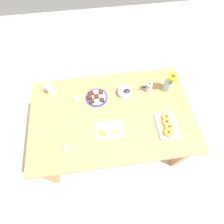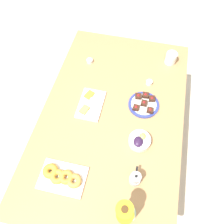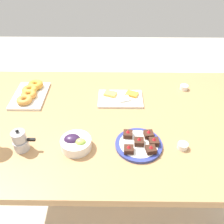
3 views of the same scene
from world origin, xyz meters
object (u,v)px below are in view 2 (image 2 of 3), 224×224
(croissant_platter, at_px, (62,177))
(jam_cup_berry, at_px, (90,61))
(flower_vase, at_px, (126,214))
(coffee_mug, at_px, (171,58))
(dining_table, at_px, (112,120))
(grape_bowl, at_px, (140,141))
(moka_pot, at_px, (135,179))
(jam_cup_honey, at_px, (149,82))
(dessert_plate, at_px, (144,104))
(cheese_platter, at_px, (90,104))

(croissant_platter, relative_size, jam_cup_berry, 5.89)
(croissant_platter, distance_m, flower_vase, 0.44)
(coffee_mug, height_order, jam_cup_berry, coffee_mug)
(jam_cup_berry, bearing_deg, dining_table, -147.25)
(flower_vase, bearing_deg, grape_bowl, -0.55)
(moka_pot, bearing_deg, flower_vase, 175.38)
(coffee_mug, distance_m, croissant_platter, 1.22)
(jam_cup_honey, bearing_deg, jam_cup_berry, 77.25)
(dessert_plate, bearing_deg, jam_cup_honey, -3.32)
(dining_table, xyz_separation_m, croissant_platter, (-0.49, 0.20, 0.11))
(coffee_mug, distance_m, jam_cup_honey, 0.30)
(jam_cup_honey, bearing_deg, flower_vase, 179.86)
(grape_bowl, bearing_deg, dining_table, 53.06)
(coffee_mug, bearing_deg, jam_cup_honey, 152.26)
(cheese_platter, distance_m, dessert_plate, 0.39)
(coffee_mug, relative_size, croissant_platter, 0.44)
(moka_pot, bearing_deg, dessert_plate, 2.67)
(dining_table, relative_size, grape_bowl, 11.19)
(jam_cup_honey, xyz_separation_m, dessert_plate, (-0.20, 0.01, -0.00))
(croissant_platter, xyz_separation_m, flower_vase, (-0.12, -0.41, 0.06))
(dining_table, distance_m, grape_bowl, 0.30)
(croissant_platter, bearing_deg, dining_table, -21.88)
(grape_bowl, xyz_separation_m, jam_cup_honey, (0.50, 0.00, -0.01))
(dining_table, xyz_separation_m, dessert_plate, (0.13, -0.21, 0.10))
(coffee_mug, bearing_deg, croissant_platter, 153.02)
(cheese_platter, xyz_separation_m, flower_vase, (-0.66, -0.39, 0.07))
(dining_table, bearing_deg, grape_bowl, -126.94)
(cheese_platter, bearing_deg, croissant_platter, 177.13)
(moka_pot, bearing_deg, cheese_platter, 40.96)
(coffee_mug, distance_m, dessert_plate, 0.49)
(dining_table, height_order, jam_cup_berry, jam_cup_berry)
(jam_cup_honey, distance_m, dessert_plate, 0.20)
(cheese_platter, bearing_deg, jam_cup_honey, -53.87)
(coffee_mug, xyz_separation_m, cheese_platter, (-0.54, 0.53, -0.04))
(flower_vase, bearing_deg, jam_cup_berry, 25.38)
(croissant_platter, height_order, flower_vase, flower_vase)
(grape_bowl, xyz_separation_m, cheese_platter, (0.21, 0.39, -0.02))
(flower_vase, bearing_deg, dining_table, 19.36)
(jam_cup_berry, bearing_deg, coffee_mug, -77.26)
(jam_cup_honey, bearing_deg, moka_pot, -178.94)
(croissant_platter, bearing_deg, moka_pot, -79.74)
(croissant_platter, bearing_deg, coffee_mug, -26.98)
(coffee_mug, height_order, moka_pot, moka_pot)
(dining_table, xyz_separation_m, cheese_platter, (0.05, 0.17, 0.10))
(jam_cup_honey, bearing_deg, dessert_plate, 176.68)
(croissant_platter, xyz_separation_m, moka_pot, (0.08, -0.43, 0.03))
(dining_table, distance_m, moka_pot, 0.50)
(coffee_mug, xyz_separation_m, dessert_plate, (-0.46, 0.15, -0.04))
(croissant_platter, bearing_deg, jam_cup_berry, 5.43)
(dessert_plate, relative_size, moka_pot, 1.87)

